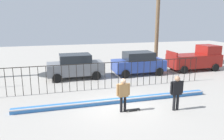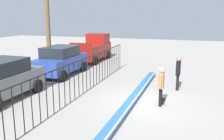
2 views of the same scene
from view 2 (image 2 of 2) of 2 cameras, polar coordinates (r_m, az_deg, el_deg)
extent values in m
plane|color=#9E9991|center=(11.62, 7.70, -7.48)|extent=(60.00, 60.00, 0.00)
cube|color=#2D6BB7|center=(11.71, 4.58, -6.68)|extent=(11.00, 0.36, 0.22)
cylinder|color=#B2B2B7|center=(11.64, 5.45, -6.25)|extent=(11.00, 0.09, 0.09)
cylinder|color=black|center=(8.28, -23.32, -10.21)|extent=(0.04, 0.04, 1.78)
cylinder|color=black|center=(8.61, -21.26, -9.18)|extent=(0.04, 0.04, 1.78)
cylinder|color=black|center=(8.94, -19.36, -8.21)|extent=(0.04, 0.04, 1.78)
cylinder|color=black|center=(9.29, -17.60, -7.31)|extent=(0.04, 0.04, 1.78)
cylinder|color=black|center=(9.65, -15.99, -6.47)|extent=(0.04, 0.04, 1.78)
cylinder|color=black|center=(10.02, -14.49, -5.68)|extent=(0.04, 0.04, 1.78)
cylinder|color=black|center=(10.39, -13.11, -4.95)|extent=(0.04, 0.04, 1.78)
cylinder|color=black|center=(10.77, -11.82, -4.26)|extent=(0.04, 0.04, 1.78)
cylinder|color=black|center=(11.16, -10.63, -3.62)|extent=(0.04, 0.04, 1.78)
cylinder|color=black|center=(11.56, -9.52, -3.02)|extent=(0.04, 0.04, 1.78)
cylinder|color=black|center=(11.96, -8.48, -2.46)|extent=(0.04, 0.04, 1.78)
cylinder|color=black|center=(12.36, -7.51, -1.94)|extent=(0.04, 0.04, 1.78)
cylinder|color=black|center=(12.77, -6.60, -1.45)|extent=(0.04, 0.04, 1.78)
cylinder|color=black|center=(13.18, -5.75, -0.99)|extent=(0.04, 0.04, 1.78)
cylinder|color=black|center=(13.60, -4.96, -0.56)|extent=(0.04, 0.04, 1.78)
cylinder|color=black|center=(14.01, -4.21, -0.15)|extent=(0.04, 0.04, 1.78)
cylinder|color=black|center=(14.44, -3.50, 0.23)|extent=(0.04, 0.04, 1.78)
cylinder|color=black|center=(14.86, -2.83, 0.59)|extent=(0.04, 0.04, 1.78)
cylinder|color=black|center=(15.29, -2.21, 0.93)|extent=(0.04, 0.04, 1.78)
cylinder|color=black|center=(15.72, -1.61, 1.26)|extent=(0.04, 0.04, 1.78)
cylinder|color=black|center=(16.15, -1.05, 1.56)|extent=(0.04, 0.04, 1.78)
cylinder|color=black|center=(16.58, -0.51, 1.85)|extent=(0.04, 0.04, 1.78)
cylinder|color=black|center=(17.02, -0.01, 2.12)|extent=(0.04, 0.04, 1.78)
cylinder|color=black|center=(17.45, 0.48, 2.38)|extent=(0.04, 0.04, 1.78)
cylinder|color=black|center=(17.89, 0.93, 2.63)|extent=(0.04, 0.04, 1.78)
cylinder|color=black|center=(18.33, 1.37, 2.87)|extent=(0.04, 0.04, 1.78)
cylinder|color=black|center=(18.77, 1.79, 3.09)|extent=(0.04, 0.04, 1.78)
cube|color=black|center=(12.17, -7.63, 2.03)|extent=(14.00, 0.04, 0.04)
cylinder|color=black|center=(11.26, 10.79, -6.08)|extent=(0.13, 0.13, 0.81)
cylinder|color=black|center=(11.44, 10.92, -5.79)|extent=(0.13, 0.13, 0.81)
cube|color=#A87A47|center=(11.14, 11.01, -2.34)|extent=(0.49, 0.21, 0.67)
sphere|color=tan|center=(11.04, 11.11, -0.01)|extent=(0.26, 0.26, 0.26)
cylinder|color=#A87A47|center=(10.85, 10.81, -2.55)|extent=(0.11, 0.11, 0.60)
cylinder|color=#A87A47|center=(11.42, 11.21, -1.81)|extent=(0.11, 0.11, 0.60)
cube|color=black|center=(11.92, 11.28, -6.77)|extent=(0.80, 0.20, 0.02)
cylinder|color=silver|center=(12.20, 11.08, -6.50)|extent=(0.05, 0.03, 0.05)
cylinder|color=silver|center=(12.18, 11.79, -6.56)|extent=(0.05, 0.03, 0.05)
cylinder|color=silver|center=(11.69, 10.73, -7.33)|extent=(0.05, 0.03, 0.05)
cylinder|color=silver|center=(11.67, 11.47, -7.39)|extent=(0.05, 0.03, 0.05)
cylinder|color=black|center=(13.75, 14.46, -2.80)|extent=(0.14, 0.14, 0.84)
cylinder|color=black|center=(13.94, 14.52, -2.59)|extent=(0.14, 0.14, 0.84)
cube|color=black|center=(13.67, 14.67, 0.40)|extent=(0.51, 0.22, 0.69)
sphere|color=#A87A5B|center=(13.58, 14.78, 2.40)|extent=(0.27, 0.27, 0.27)
cylinder|color=black|center=(13.36, 14.58, 0.30)|extent=(0.11, 0.11, 0.62)
cylinder|color=black|center=(13.96, 14.76, 0.80)|extent=(0.11, 0.11, 0.62)
cube|color=slate|center=(12.90, -23.68, -2.75)|extent=(4.30, 1.90, 0.90)
cylinder|color=black|center=(14.68, -22.53, -2.72)|extent=(0.68, 0.22, 0.68)
cylinder|color=black|center=(13.54, -16.40, -3.49)|extent=(0.68, 0.22, 0.68)
cube|color=#2D479E|center=(16.95, -11.46, 1.49)|extent=(4.30, 1.90, 0.90)
cube|color=#1E2328|center=(16.82, -11.57, 4.10)|extent=(2.37, 1.71, 0.66)
cylinder|color=black|center=(18.74, -11.72, 1.11)|extent=(0.68, 0.22, 0.68)
cylinder|color=black|center=(17.88, -6.44, 0.75)|extent=(0.68, 0.22, 0.68)
cylinder|color=black|center=(16.34, -16.82, -0.82)|extent=(0.68, 0.22, 0.68)
cylinder|color=black|center=(15.34, -10.99, -1.36)|extent=(0.68, 0.22, 0.68)
cube|color=maroon|center=(21.76, -4.57, 4.35)|extent=(4.70, 1.90, 1.10)
cube|color=maroon|center=(22.98, -3.20, 7.18)|extent=(1.50, 1.75, 0.80)
cube|color=maroon|center=(19.59, -7.21, 5.55)|extent=(0.12, 1.75, 0.36)
cylinder|color=black|center=(23.66, -5.17, 3.64)|extent=(0.68, 0.22, 0.68)
cylinder|color=black|center=(22.98, -0.81, 3.43)|extent=(0.68, 0.22, 0.68)
cylinder|color=black|center=(20.81, -8.66, 2.34)|extent=(0.68, 0.22, 0.68)
cylinder|color=black|center=(20.03, -3.81, 2.06)|extent=(0.68, 0.22, 0.68)
cylinder|color=brown|center=(20.57, -14.36, 12.04)|extent=(0.36, 0.36, 7.86)
camera|label=1|loc=(11.27, 68.70, 7.85)|focal=35.44mm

